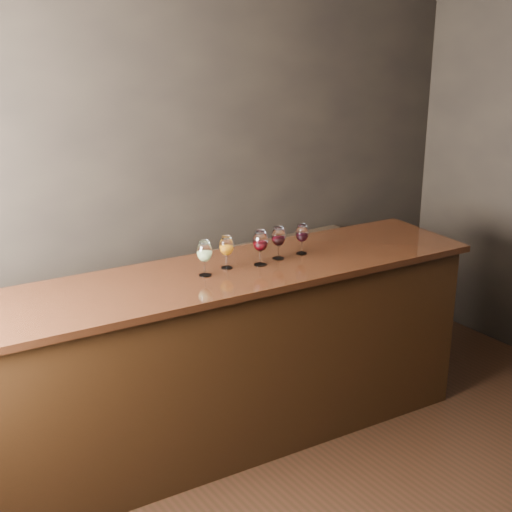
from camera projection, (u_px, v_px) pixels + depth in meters
room_shell at (358, 209)px, 2.95m from camera, size 5.02×4.52×2.81m
bar_counter at (223, 363)px, 4.36m from camera, size 3.20×0.91×1.10m
bar_top at (222, 275)px, 4.17m from camera, size 3.31×0.99×0.04m
back_bar_shelf at (208, 324)px, 5.08m from camera, size 2.63×0.40×0.95m
glass_white at (205, 252)px, 4.06m from camera, size 0.09×0.09×0.21m
glass_amber at (226, 247)px, 4.18m from camera, size 0.08×0.08×0.20m
glass_red_a at (260, 242)px, 4.23m from camera, size 0.09×0.09×0.21m
glass_red_b at (278, 237)px, 4.34m from camera, size 0.09×0.09×0.20m
glass_red_c at (302, 234)px, 4.44m from camera, size 0.08×0.08×0.19m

